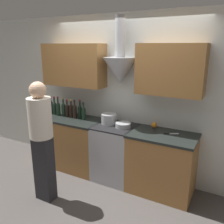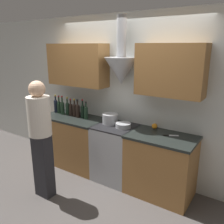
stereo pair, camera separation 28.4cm
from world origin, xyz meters
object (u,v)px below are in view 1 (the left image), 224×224
object	(u,v)px
wine_bottle_2	(58,108)
stock_pot	(109,119)
person_foreground_left	(42,136)
wine_bottle_7	(80,111)
wine_bottle_6	(75,111)
wine_bottle_1	(55,107)
wine_bottle_3	(64,109)
stove_range	(115,152)
wine_bottle_0	(51,106)
wine_bottle_5	(71,110)
wine_bottle_4	(67,110)
wine_bottle_8	(84,113)
orange_fruit	(154,125)
mixing_bowl	(123,125)

from	to	relation	value
wine_bottle_2	stock_pot	size ratio (longest dim) A/B	1.35
person_foreground_left	wine_bottle_7	bearing A→B (deg)	95.71
wine_bottle_6	wine_bottle_7	distance (m)	0.10
wine_bottle_2	wine_bottle_6	world-z (taller)	wine_bottle_2
wine_bottle_1	wine_bottle_3	distance (m)	0.20
wine_bottle_1	wine_bottle_3	size ratio (longest dim) A/B	1.01
wine_bottle_6	stove_range	bearing A→B (deg)	-2.29
wine_bottle_0	stock_pot	xyz separation A→B (m)	(1.22, 0.00, -0.06)
stock_pot	wine_bottle_5	bearing A→B (deg)	-179.40
wine_bottle_4	wine_bottle_2	bearing A→B (deg)	-173.16
wine_bottle_2	person_foreground_left	size ratio (longest dim) A/B	0.20
stove_range	wine_bottle_5	bearing A→B (deg)	176.97
stove_range	wine_bottle_6	size ratio (longest dim) A/B	2.85
stock_pot	wine_bottle_4	bearing A→B (deg)	-179.57
wine_bottle_8	wine_bottle_2	bearing A→B (deg)	-179.45
wine_bottle_0	wine_bottle_5	size ratio (longest dim) A/B	1.05
stock_pot	orange_fruit	world-z (taller)	stock_pot
wine_bottle_4	stove_range	bearing A→B (deg)	-2.85
wine_bottle_2	wine_bottle_8	world-z (taller)	wine_bottle_2
stove_range	stock_pot	xyz separation A→B (m)	(-0.14, 0.06, 0.53)
wine_bottle_8	orange_fruit	size ratio (longest dim) A/B	3.65
person_foreground_left	orange_fruit	bearing A→B (deg)	45.03
wine_bottle_3	wine_bottle_7	bearing A→B (deg)	-0.58
wine_bottle_2	stock_pot	bearing A→B (deg)	1.58
wine_bottle_4	wine_bottle_7	xyz separation A→B (m)	(0.28, 0.00, 0.01)
wine_bottle_0	wine_bottle_2	bearing A→B (deg)	-6.92
wine_bottle_6	stock_pot	xyz separation A→B (m)	(0.67, 0.02, -0.05)
orange_fruit	wine_bottle_1	bearing A→B (deg)	-174.85
wine_bottle_4	wine_bottle_5	world-z (taller)	wine_bottle_5
wine_bottle_0	wine_bottle_1	distance (m)	0.09
stove_range	wine_bottle_3	world-z (taller)	wine_bottle_3
person_foreground_left	wine_bottle_6	bearing A→B (deg)	101.34
wine_bottle_5	wine_bottle_1	bearing A→B (deg)	179.95
wine_bottle_0	wine_bottle_7	bearing A→B (deg)	0.14
wine_bottle_0	mixing_bowl	bearing A→B (deg)	-1.97
wine_bottle_1	wine_bottle_2	size ratio (longest dim) A/B	0.96
wine_bottle_0	wine_bottle_5	xyz separation A→B (m)	(0.47, -0.00, -0.01)
wine_bottle_8	wine_bottle_0	bearing A→B (deg)	178.58
wine_bottle_5	person_foreground_left	world-z (taller)	person_foreground_left
wine_bottle_2	wine_bottle_5	bearing A→B (deg)	4.26
mixing_bowl	orange_fruit	size ratio (longest dim) A/B	2.85
stove_range	wine_bottle_4	bearing A→B (deg)	177.15
wine_bottle_4	wine_bottle_6	distance (m)	0.18
wine_bottle_3	wine_bottle_5	xyz separation A→B (m)	(0.18, -0.01, 0.00)
wine_bottle_7	wine_bottle_6	bearing A→B (deg)	-168.45
wine_bottle_2	mixing_bowl	bearing A→B (deg)	-1.23
wine_bottle_8	orange_fruit	xyz separation A→B (m)	(1.18, 0.18, -0.08)
stove_range	wine_bottle_2	xyz separation A→B (m)	(-1.17, 0.03, 0.58)
wine_bottle_3	wine_bottle_4	bearing A→B (deg)	-4.44
wine_bottle_0	wine_bottle_6	bearing A→B (deg)	-1.88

